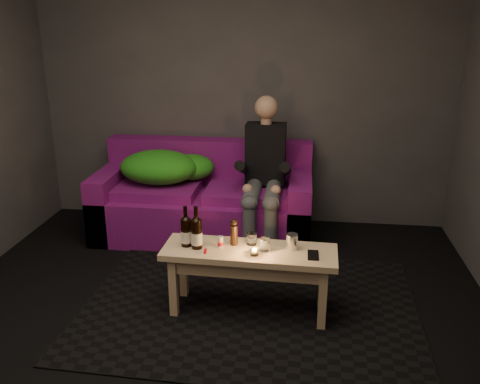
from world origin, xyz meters
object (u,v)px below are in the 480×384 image
at_px(coffee_table, 249,261).
at_px(steel_cup, 292,242).
at_px(sofa, 205,202).
at_px(person, 264,171).
at_px(beer_bottle_b, 197,233).
at_px(beer_bottle_a, 186,231).

distance_m(coffee_table, steel_cup, 0.32).
bearing_deg(sofa, person, -15.85).
bearing_deg(person, beer_bottle_b, -106.73).
bearing_deg(steel_cup, sofa, 123.32).
bearing_deg(beer_bottle_a, sofa, 95.65).
height_order(coffee_table, steel_cup, steel_cup).
xyz_separation_m(sofa, coffee_table, (0.57, -1.34, 0.09)).
distance_m(person, steel_cup, 1.19).
bearing_deg(beer_bottle_b, coffee_table, 3.27).
bearing_deg(beer_bottle_b, steel_cup, 5.37).
xyz_separation_m(sofa, steel_cup, (0.86, -1.30, 0.23)).
bearing_deg(coffee_table, beer_bottle_b, -176.73).
distance_m(beer_bottle_b, steel_cup, 0.65).
bearing_deg(sofa, steel_cup, -56.68).
height_order(coffee_table, beer_bottle_b, beer_bottle_b).
relative_size(sofa, steel_cup, 18.20).
bearing_deg(coffee_table, steel_cup, 7.98).
distance_m(person, beer_bottle_a, 1.26).
height_order(person, coffee_table, person).
xyz_separation_m(person, beer_bottle_b, (-0.36, -1.20, -0.09)).
relative_size(person, steel_cup, 12.15).
bearing_deg(beer_bottle_b, sofa, 98.80).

